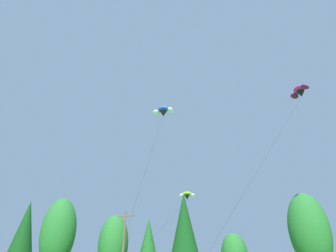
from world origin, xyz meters
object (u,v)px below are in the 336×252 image
Objects in this scene: parafoil_kite_high_lime_white at (187,196)px; parafoil_kite_mid_magenta at (300,91)px; parafoil_kite_far_blue_white at (163,111)px; utility_pole at (123,250)px.

parafoil_kite_high_lime_white is 0.74× the size of parafoil_kite_mid_magenta.
parafoil_kite_far_blue_white is (-2.56, -2.06, 11.18)m from parafoil_kite_high_lime_white.
parafoil_kite_mid_magenta is 18.05m from parafoil_kite_far_blue_white.
parafoil_kite_far_blue_white is (-17.95, -1.53, -1.25)m from parafoil_kite_mid_magenta.
parafoil_kite_far_blue_white reaches higher than utility_pole.
utility_pole is 18.43m from parafoil_kite_far_blue_white.
utility_pole is at bearing 147.96° from parafoil_kite_far_blue_white.
parafoil_kite_far_blue_white is at bearing -32.04° from utility_pole.
parafoil_kite_high_lime_white is at bearing 178.04° from parafoil_kite_mid_magenta.
parafoil_kite_mid_magenta is 1.06× the size of parafoil_kite_far_blue_white.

